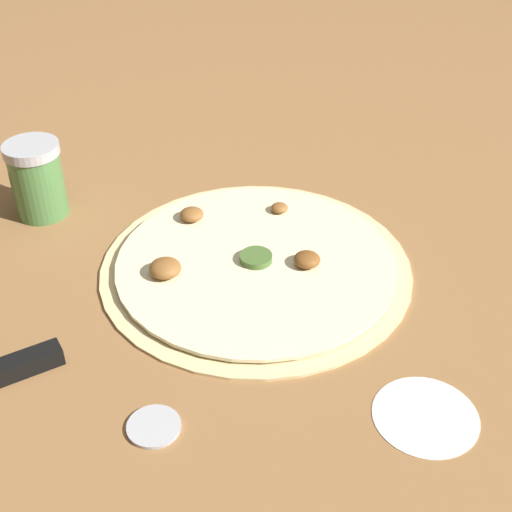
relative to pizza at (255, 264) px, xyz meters
name	(u,v)px	position (x,y,z in m)	size (l,w,h in m)	color
ground_plane	(256,268)	(0.00, 0.00, -0.01)	(3.00, 3.00, 0.00)	olive
pizza	(255,264)	(0.00, 0.00, 0.00)	(0.34, 0.34, 0.03)	beige
spice_jar	(37,179)	(-0.21, -0.18, 0.04)	(0.06, 0.06, 0.09)	#4C7F42
loose_cap	(154,425)	(0.16, -0.17, 0.00)	(0.05, 0.05, 0.01)	#B2B2B7
flour_patch	(426,416)	(0.25, 0.04, 0.00)	(0.09, 0.09, 0.00)	white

